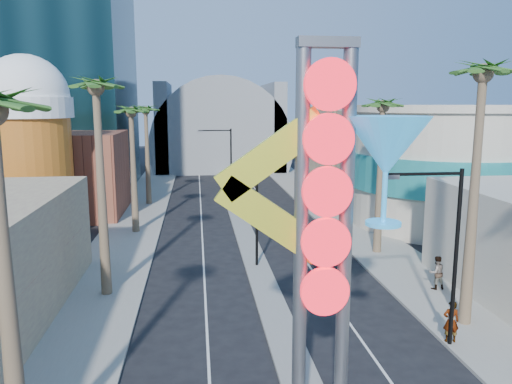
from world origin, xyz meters
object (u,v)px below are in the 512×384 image
pedestrian_a (451,321)px  pedestrian_b (436,273)px  red_pickup (319,245)px  neon_sign (350,215)px

pedestrian_a → pedestrian_b: pedestrian_b is taller
pedestrian_b → red_pickup: bearing=-60.2°
neon_sign → red_pickup: size_ratio=2.34×
neon_sign → red_pickup: neon_sign is taller
neon_sign → pedestrian_b: bearing=52.2°
neon_sign → pedestrian_b: neon_sign is taller
red_pickup → pedestrian_b: pedestrian_b is taller
neon_sign → pedestrian_a: size_ratio=6.49×
red_pickup → pedestrian_b: (5.01, -7.65, 0.38)m
neon_sign → pedestrian_a: (6.48, 5.23, -6.19)m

